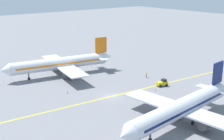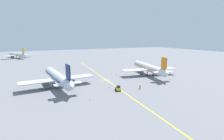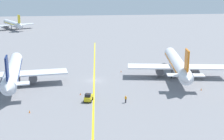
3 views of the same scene
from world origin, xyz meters
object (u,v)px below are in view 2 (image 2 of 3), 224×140
(baggage_tug_white, at_px, (118,88))
(traffic_cone_far_edge, at_px, (170,79))
(ground_crew_worker, at_px, (140,87))
(airplane_distant_taxiing, at_px, (17,55))
(traffic_cone_mid_apron, at_px, (116,75))
(airplane_adjacent_stand, at_px, (149,68))
(traffic_cone_near_nose, at_px, (109,87))
(traffic_cone_by_wingtip, at_px, (90,99))
(airplane_at_gate, at_px, (58,77))

(baggage_tug_white, bearing_deg, traffic_cone_far_edge, 7.58)
(ground_crew_worker, xyz_separation_m, traffic_cone_far_edge, (20.30, 5.82, -0.63))
(airplane_distant_taxiing, distance_m, traffic_cone_mid_apron, 115.62)
(traffic_cone_far_edge, bearing_deg, baggage_tug_white, -172.42)
(airplane_adjacent_stand, distance_m, traffic_cone_near_nose, 30.68)
(traffic_cone_near_nose, bearing_deg, airplane_distant_taxiing, 105.92)
(ground_crew_worker, height_order, traffic_cone_by_wingtip, ground_crew_worker)
(traffic_cone_mid_apron, bearing_deg, ground_crew_worker, -97.31)
(airplane_distant_taxiing, xyz_separation_m, traffic_cone_by_wingtip, (24.48, -133.34, -3.06))
(baggage_tug_white, relative_size, ground_crew_worker, 1.96)
(baggage_tug_white, relative_size, traffic_cone_near_nose, 5.99)
(ground_crew_worker, height_order, traffic_cone_far_edge, ground_crew_worker)
(airplane_at_gate, distance_m, traffic_cone_near_nose, 20.25)
(baggage_tug_white, relative_size, traffic_cone_far_edge, 5.99)
(traffic_cone_near_nose, bearing_deg, baggage_tug_white, -70.16)
(airplane_at_gate, distance_m, ground_crew_worker, 31.88)
(traffic_cone_mid_apron, height_order, traffic_cone_far_edge, same)
(airplane_distant_taxiing, height_order, traffic_cone_mid_apron, airplane_distant_taxiing)
(airplane_at_gate, height_order, traffic_cone_far_edge, airplane_at_gate)
(airplane_at_gate, height_order, traffic_cone_near_nose, airplane_at_gate)
(airplane_adjacent_stand, relative_size, ground_crew_worker, 21.07)
(airplane_distant_taxiing, bearing_deg, traffic_cone_far_edge, -62.29)
(airplane_distant_taxiing, xyz_separation_m, traffic_cone_far_edge, (65.44, -124.60, -3.06))
(ground_crew_worker, xyz_separation_m, traffic_cone_mid_apron, (3.26, 25.46, -0.63))
(ground_crew_worker, xyz_separation_m, traffic_cone_by_wingtip, (-20.66, -2.92, -0.63))
(airplane_at_gate, height_order, baggage_tug_white, airplane_at_gate)
(airplane_adjacent_stand, height_order, traffic_cone_near_nose, airplane_adjacent_stand)
(baggage_tug_white, bearing_deg, airplane_adjacent_stand, 31.79)
(airplane_adjacent_stand, height_order, airplane_distant_taxiing, airplane_adjacent_stand)
(ground_crew_worker, distance_m, traffic_cone_mid_apron, 25.68)
(ground_crew_worker, bearing_deg, airplane_adjacent_stand, 45.26)
(traffic_cone_near_nose, bearing_deg, airplane_at_gate, 148.67)
(ground_crew_worker, bearing_deg, traffic_cone_far_edge, 16.01)
(airplane_at_gate, height_order, ground_crew_worker, airplane_at_gate)
(airplane_distant_taxiing, xyz_separation_m, ground_crew_worker, (45.14, -130.42, -2.43))
(traffic_cone_near_nose, relative_size, traffic_cone_by_wingtip, 1.00)
(ground_crew_worker, bearing_deg, traffic_cone_mid_apron, 82.69)
(traffic_cone_near_nose, relative_size, traffic_cone_mid_apron, 1.00)
(traffic_cone_near_nose, bearing_deg, ground_crew_worker, -33.70)
(airplane_adjacent_stand, xyz_separation_m, ground_crew_worker, (-18.26, -18.43, -2.80))
(traffic_cone_by_wingtip, bearing_deg, ground_crew_worker, 8.04)
(airplane_adjacent_stand, xyz_separation_m, airplane_distant_taxiing, (-63.40, 111.99, -0.37))
(traffic_cone_near_nose, distance_m, traffic_cone_far_edge, 30.13)
(airplane_adjacent_stand, distance_m, traffic_cone_far_edge, 13.22)
(airplane_distant_taxiing, distance_m, baggage_tug_white, 133.62)
(airplane_adjacent_stand, xyz_separation_m, traffic_cone_far_edge, (2.04, -12.60, -3.43))
(airplane_adjacent_stand, bearing_deg, airplane_at_gate, -178.09)
(baggage_tug_white, bearing_deg, airplane_at_gate, 141.42)
(traffic_cone_near_nose, relative_size, traffic_cone_far_edge, 1.00)
(traffic_cone_by_wingtip, xyz_separation_m, traffic_cone_far_edge, (40.96, 8.74, 0.00))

